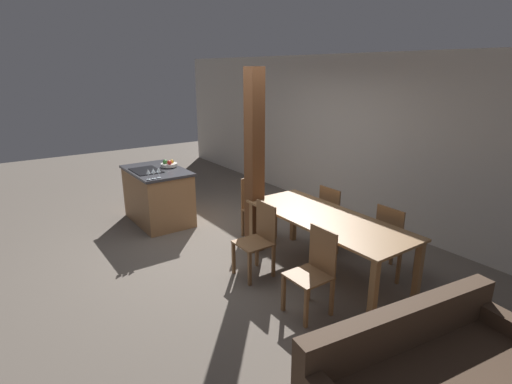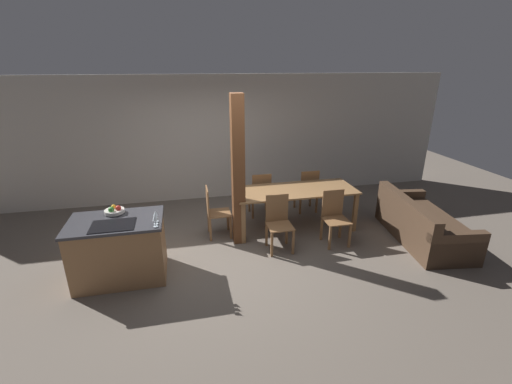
# 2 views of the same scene
# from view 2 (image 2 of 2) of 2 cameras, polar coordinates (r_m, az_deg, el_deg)

# --- Properties ---
(ground_plane) EXTENTS (16.00, 16.00, 0.00)m
(ground_plane) POSITION_cam_2_polar(r_m,az_deg,el_deg) (5.68, -5.57, -10.17)
(ground_plane) COLOR #665B51
(wall_back) EXTENTS (11.20, 0.08, 2.70)m
(wall_back) POSITION_cam_2_polar(r_m,az_deg,el_deg) (7.62, -8.40, 8.71)
(wall_back) COLOR beige
(wall_back) RESTS_ON ground_plane
(kitchen_island) EXTENTS (1.26, 0.82, 0.91)m
(kitchen_island) POSITION_cam_2_polar(r_m,az_deg,el_deg) (5.25, -21.80, -8.80)
(kitchen_island) COLOR #9E7047
(kitchen_island) RESTS_ON ground_plane
(fruit_bowl) EXTENTS (0.27, 0.27, 0.12)m
(fruit_bowl) POSITION_cam_2_polar(r_m,az_deg,el_deg) (5.26, -22.52, -2.86)
(fruit_bowl) COLOR silver
(fruit_bowl) RESTS_ON kitchen_island
(wine_glass_near) EXTENTS (0.06, 0.06, 0.16)m
(wine_glass_near) POSITION_cam_2_polar(r_m,az_deg,el_deg) (4.63, -16.51, -4.25)
(wine_glass_near) COLOR silver
(wine_glass_near) RESTS_ON kitchen_island
(wine_glass_middle) EXTENTS (0.06, 0.06, 0.16)m
(wine_glass_middle) POSITION_cam_2_polar(r_m,az_deg,el_deg) (4.70, -16.46, -3.85)
(wine_glass_middle) COLOR silver
(wine_glass_middle) RESTS_ON kitchen_island
(wine_glass_far) EXTENTS (0.06, 0.06, 0.16)m
(wine_glass_far) POSITION_cam_2_polar(r_m,az_deg,el_deg) (4.77, -16.41, -3.46)
(wine_glass_far) COLOR silver
(wine_glass_far) RESTS_ON kitchen_island
(dining_table) EXTENTS (2.19, 0.86, 0.76)m
(dining_table) POSITION_cam_2_polar(r_m,az_deg,el_deg) (6.26, 6.52, -0.36)
(dining_table) COLOR olive
(dining_table) RESTS_ON ground_plane
(dining_chair_near_left) EXTENTS (0.40, 0.40, 0.91)m
(dining_chair_near_left) POSITION_cam_2_polar(r_m,az_deg,el_deg) (5.62, 3.79, -4.98)
(dining_chair_near_left) COLOR brown
(dining_chair_near_left) RESTS_ON ground_plane
(dining_chair_near_right) EXTENTS (0.40, 0.40, 0.91)m
(dining_chair_near_right) POSITION_cam_2_polar(r_m,az_deg,el_deg) (5.95, 12.98, -3.97)
(dining_chair_near_right) COLOR brown
(dining_chair_near_right) RESTS_ON ground_plane
(dining_chair_far_left) EXTENTS (0.40, 0.40, 0.91)m
(dining_chair_far_left) POSITION_cam_2_polar(r_m,az_deg,el_deg) (6.79, 0.74, -0.28)
(dining_chair_far_left) COLOR brown
(dining_chair_far_left) RESTS_ON ground_plane
(dining_chair_far_right) EXTENTS (0.40, 0.40, 0.91)m
(dining_chair_far_right) POSITION_cam_2_polar(r_m,az_deg,el_deg) (7.06, 8.55, 0.34)
(dining_chair_far_right) COLOR brown
(dining_chair_far_right) RESTS_ON ground_plane
(dining_chair_head_end) EXTENTS (0.40, 0.40, 0.91)m
(dining_chair_head_end) POSITION_cam_2_polar(r_m,az_deg,el_deg) (6.04, -6.91, -3.18)
(dining_chair_head_end) COLOR brown
(dining_chair_head_end) RESTS_ON ground_plane
(couch) EXTENTS (1.15, 2.01, 0.77)m
(couch) POSITION_cam_2_polar(r_m,az_deg,el_deg) (6.62, 25.87, -5.00)
(couch) COLOR #473323
(couch) RESTS_ON ground_plane
(timber_post) EXTENTS (0.20, 0.20, 2.49)m
(timber_post) POSITION_cam_2_polar(r_m,az_deg,el_deg) (5.54, -3.00, 3.22)
(timber_post) COLOR brown
(timber_post) RESTS_ON ground_plane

